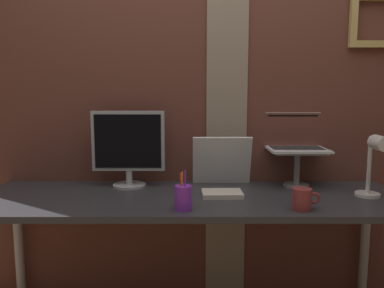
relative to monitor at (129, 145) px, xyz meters
name	(u,v)px	position (x,y,z in m)	size (l,w,h in m)	color
brick_wall_back	(208,81)	(0.44, 0.18, 0.35)	(3.16, 0.16, 2.62)	brown
desk	(192,209)	(0.35, -0.20, -0.30)	(2.14, 0.65, 0.73)	#333338
monitor	(129,145)	(0.00, 0.00, 0.00)	(0.40, 0.18, 0.42)	#ADB2B7
laptop_stand	(297,162)	(0.92, 0.00, -0.10)	(0.28, 0.22, 0.20)	gray
laptop	(295,140)	(0.92, 0.07, 0.02)	(0.32, 0.29, 0.21)	white
whiteboard_panel	(222,161)	(0.51, 0.04, -0.10)	(0.33, 0.02, 0.29)	white
desk_lamp	(376,160)	(1.23, -0.26, -0.04)	(0.12, 0.20, 0.31)	white
pen_cup	(183,197)	(0.31, -0.42, -0.18)	(0.07, 0.07, 0.18)	purple
coffee_mug	(303,199)	(0.83, -0.42, -0.18)	(0.12, 0.09, 0.10)	maroon
paper_clutter_stack	(222,194)	(0.50, -0.20, -0.22)	(0.20, 0.14, 0.02)	silver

